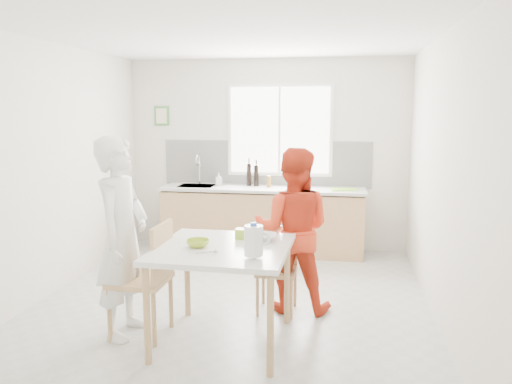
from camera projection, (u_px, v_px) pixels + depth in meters
ground at (233, 302)px, 5.19m from camera, size 4.50×4.50×0.00m
room_shell at (231, 144)px, 4.93m from camera, size 4.50×4.50×4.50m
window at (280, 130)px, 7.05m from camera, size 1.50×0.06×1.30m
backsplash at (266, 163)px, 7.17m from camera, size 3.00×0.02×0.65m
picture_frame at (162, 116)px, 7.32m from camera, size 0.22×0.03×0.28m
kitchen_counter at (262, 222)px, 7.02m from camera, size 2.84×0.64×1.37m
dining_table at (223, 256)px, 4.19m from camera, size 1.12×1.12×0.85m
chair_left at (148, 274)px, 4.35m from camera, size 0.48×0.48×1.02m
chair_far at (278, 265)px, 4.96m from camera, size 0.39×0.39×0.83m
person_white at (122, 237)px, 4.34m from camera, size 0.43×0.65×1.77m
person_red at (293, 230)px, 4.91m from camera, size 0.80×0.63×1.62m
bowl_green at (198, 243)px, 4.16m from camera, size 0.19×0.19×0.06m
bowl_white at (263, 237)px, 4.36m from camera, size 0.24×0.24×0.06m
milk_jug at (254, 240)px, 3.82m from camera, size 0.20×0.15×0.26m
green_box at (242, 234)px, 4.42m from camera, size 0.10×0.10×0.09m
spoon at (206, 252)px, 3.97m from camera, size 0.16×0.06×0.01m
cutting_board at (344, 189)px, 6.71m from camera, size 0.39×0.31×0.01m
wine_bottle_a at (249, 175)px, 7.06m from camera, size 0.07×0.07×0.32m
wine_bottle_b at (256, 176)px, 7.03m from camera, size 0.07×0.07×0.30m
jar_amber at (269, 182)px, 6.93m from camera, size 0.06×0.06×0.16m
soap_bottle at (219, 179)px, 7.08m from camera, size 0.11×0.11×0.19m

